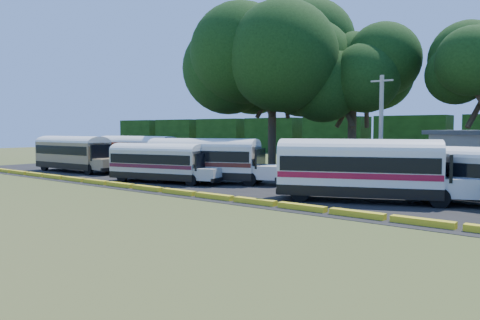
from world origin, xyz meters
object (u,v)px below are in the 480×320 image
Objects in this scene: bus_red at (138,151)px; bus_cream_west at (160,161)px; bus_white_red at (362,166)px; tree_west at (272,53)px; bus_beige at (74,151)px.

bus_red is 9.29m from bus_cream_west.
bus_red is 0.97× the size of bus_white_red.
tree_west is at bearing 43.37° from bus_red.
tree_west reaches higher than bus_red.
tree_west is at bearing 74.41° from bus_cream_west.
bus_red is 0.65× the size of tree_west.
bus_white_red is at bearing -13.83° from bus_red.
bus_white_red is 0.67× the size of tree_west.
tree_west is at bearing 116.63° from bus_white_red.
bus_white_red is 22.63m from tree_west.
bus_cream_west is at bearing -91.72° from tree_west.
tree_west reaches higher than bus_white_red.
bus_beige is at bearing -135.53° from tree_west.
bus_red is 24.39m from bus_white_red.
tree_west is at bearing 41.88° from bus_beige.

